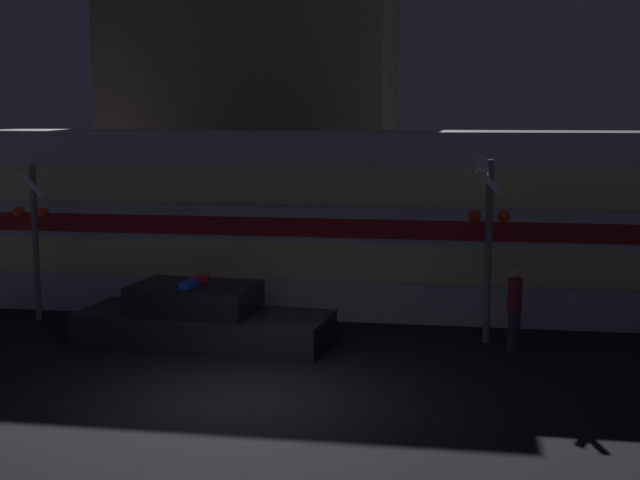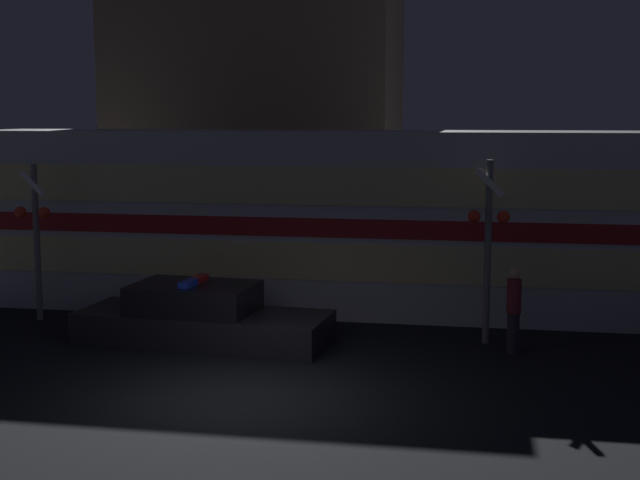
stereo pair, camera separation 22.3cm
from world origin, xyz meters
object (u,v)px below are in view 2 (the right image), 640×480
object	(u,v)px
police_car	(201,319)
pedestrian	(514,310)
train	(421,222)
crossing_signal_near	(488,239)

from	to	relation	value
police_car	pedestrian	world-z (taller)	pedestrian
train	police_car	distance (m)	5.67
train	police_car	bearing A→B (deg)	-137.83
police_car	pedestrian	xyz separation A→B (m)	(6.02, 0.32, 0.36)
police_car	pedestrian	size ratio (longest dim) A/B	3.12
police_car	train	bearing A→B (deg)	47.31
train	police_car	world-z (taller)	train
pedestrian	crossing_signal_near	xyz separation A→B (m)	(-0.50, 0.62, 1.23)
train	pedestrian	bearing A→B (deg)	-59.26
police_car	crossing_signal_near	distance (m)	5.82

